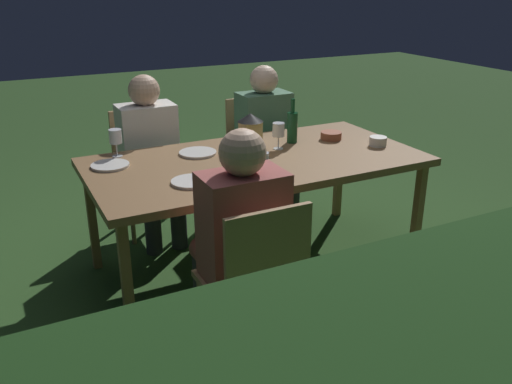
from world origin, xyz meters
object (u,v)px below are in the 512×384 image
Objects in this scene: wine_glass_c at (278,131)px; wine_glass_d at (236,165)px; person_in_green at (268,136)px; plate_b at (192,182)px; chair_side_right_b at (256,280)px; chair_side_left_a at (256,148)px; plate_a at (198,153)px; person_in_rust at (237,232)px; person_in_cream at (151,152)px; bowl_dip at (251,167)px; lantern_centerpiece at (250,133)px; bowl_salad at (331,135)px; green_bottle_on_table at (292,126)px; wine_glass_b at (262,162)px; bowl_olives at (251,139)px; wine_glass_a at (115,138)px; chair_side_left_b at (145,165)px; bowl_bread at (378,141)px; plate_c at (110,165)px; dining_table at (256,166)px.

wine_glass_d is (0.51, 0.48, 0.00)m from wine_glass_c.
person_in_green reaches higher than plate_b.
chair_side_right_b is at bearing 93.85° from plate_b.
chair_side_left_a is 3.77× the size of plate_a.
person_in_rust is at bearing 57.36° from person_in_green.
chair_side_right_b is 0.76× the size of person_in_cream.
wine_glass_c is (-0.66, -0.81, 0.21)m from person_in_rust.
wine_glass_c is at bearing 68.23° from person_in_green.
bowl_dip is at bearing -174.70° from plate_b.
person_in_cream is at bearing -55.74° from lantern_centerpiece.
chair_side_left_a and chair_side_right_b have the same top height.
bowl_salad is at bearing 152.73° from person_in_cream.
wine_glass_d is at bearing 40.45° from green_bottle_on_table.
person_in_cream is at bearing -75.39° from wine_glass_b.
green_bottle_on_table is 0.28m from bowl_olives.
chair_side_right_b is at bearing 56.65° from wine_glass_c.
person_in_green is 8.19× the size of bowl_salad.
wine_glass_c is at bearing 29.92° from green_bottle_on_table.
wine_glass_b is 0.14m from wine_glass_d.
plate_a is at bearing 159.27° from wine_glass_a.
chair_side_left_b is 7.81× the size of bowl_bread.
green_bottle_on_table is 0.79m from wine_glass_b.
chair_side_left_a reaches higher than bowl_salad.
person_in_rust is 1.60m from chair_side_left_b.
plate_c is at bearing -54.84° from plate_b.
chair_side_left_b is 1.33m from wine_glass_d.
plate_c is 0.82m from bowl_dip.
chair_side_left_a is at bearing -116.60° from dining_table.
bowl_dip reaches higher than plate_b.
dining_table is 9.13× the size of plate_c.
person_in_rust is 3.96× the size of green_bottle_on_table.
chair_side_right_b is at bearing 90.00° from person_in_cream.
bowl_salad reaches higher than bowl_dip.
dining_table is at bearing 68.69° from bowl_olives.
chair_side_left_b is at bearing -63.40° from dining_table.
wine_glass_a is 1.00× the size of wine_glass_c.
wine_glass_c is (-0.66, 0.59, 0.21)m from person_in_cream.
dining_table is 0.24m from bowl_dip.
chair_side_left_b is 1.37m from wine_glass_b.
person_in_green reaches higher than green_bottle_on_table.
plate_b is 0.57m from plate_c.
plate_c is at bearing -7.31° from wine_glass_c.
bowl_olives is 0.82m from bowl_bread.
person_in_rust is 0.91m from lantern_centerpiece.
plate_c is at bearing -3.90° from bowl_salad.
plate_a is at bearing -3.86° from green_bottle_on_table.
plate_b is (0.86, 0.42, -0.10)m from green_bottle_on_table.
wine_glass_c is 1.52× the size of bowl_bread.
plate_a is at bearing -33.97° from lantern_centerpiece.
bowl_bread is (-0.82, 0.12, 0.08)m from dining_table.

